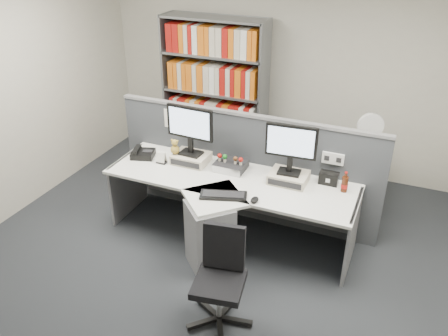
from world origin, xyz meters
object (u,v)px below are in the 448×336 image
at_px(monitor_right, 291,145).
at_px(desk, 222,211).
at_px(office_chair, 221,275).
at_px(monitor_left, 190,127).
at_px(shelving_unit, 215,95).
at_px(filing_cabinet, 362,180).
at_px(keyboard, 223,195).
at_px(mouse, 255,200).
at_px(desk_fan, 370,129).
at_px(desk_calendar, 161,158).
at_px(desk_phone, 142,154).
at_px(cola_bottle, 345,184).
at_px(speaker, 329,178).
at_px(desktop_pc, 231,166).

bearing_deg(monitor_right, desk, -146.03).
height_order(desk, office_chair, office_chair).
distance_m(desk, monitor_left, 0.95).
relative_size(shelving_unit, filing_cabinet, 2.86).
xyz_separation_m(shelving_unit, office_chair, (1.28, -2.75, -0.52)).
xyz_separation_m(filing_cabinet, office_chair, (-0.82, -2.30, 0.11)).
height_order(keyboard, mouse, mouse).
xyz_separation_m(keyboard, filing_cabinet, (1.12, 1.54, -0.38)).
xyz_separation_m(mouse, desk_fan, (0.82, 1.51, 0.27)).
relative_size(monitor_left, desk_calendar, 4.17).
xyz_separation_m(desk_phone, shelving_unit, (0.19, 1.56, 0.22)).
relative_size(monitor_right, cola_bottle, 2.41).
bearing_deg(cola_bottle, office_chair, -119.57).
relative_size(desk, cola_bottle, 12.12).
relative_size(speaker, filing_cabinet, 0.27).
distance_m(monitor_right, keyboard, 0.82).
distance_m(desk, desk_calendar, 0.91).
height_order(monitor_right, shelving_unit, shelving_unit).
bearing_deg(desk, filing_cabinet, 49.39).
height_order(shelving_unit, desk_fan, shelving_unit).
distance_m(speaker, filing_cabinet, 1.03).
height_order(monitor_right, keyboard, monitor_right).
height_order(desk, desk_phone, desk_phone).
distance_m(desk, office_chair, 0.97).
distance_m(desktop_pc, desk_calendar, 0.77).
bearing_deg(filing_cabinet, office_chair, -109.71).
xyz_separation_m(desktop_pc, desk_phone, (-1.02, -0.11, -0.00)).
xyz_separation_m(cola_bottle, desk_fan, (0.08, 0.99, 0.21)).
xyz_separation_m(desktop_pc, speaker, (1.02, 0.10, 0.02)).
bearing_deg(office_chair, monitor_right, 81.46).
xyz_separation_m(monitor_left, desk_calendar, (-0.29, -0.14, -0.37)).
relative_size(desk, office_chair, 3.03).
relative_size(desk, desk_phone, 8.73).
distance_m(desk_phone, speaker, 2.05).
xyz_separation_m(monitor_left, speaker, (1.48, 0.12, -0.36)).
relative_size(filing_cabinet, desk_fan, 1.42).
bearing_deg(speaker, monitor_right, -162.54).
bearing_deg(monitor_right, cola_bottle, 3.05).
bearing_deg(keyboard, cola_bottle, 27.83).
distance_m(monitor_left, desk_phone, 0.69).
relative_size(desk, desk_fan, 5.29).
xyz_separation_m(desk_calendar, office_chair, (1.20, -1.14, -0.32)).
height_order(monitor_left, office_chair, monitor_left).
relative_size(desk, desktop_pc, 8.17).
distance_m(monitor_right, shelving_unit, 2.08).
xyz_separation_m(desk, cola_bottle, (1.12, 0.41, 0.34)).
bearing_deg(desktop_pc, keyboard, -74.65).
bearing_deg(filing_cabinet, desk, -130.61).
xyz_separation_m(desktop_pc, cola_bottle, (1.19, 0.01, 0.04)).
bearing_deg(monitor_right, shelving_unit, 135.08).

